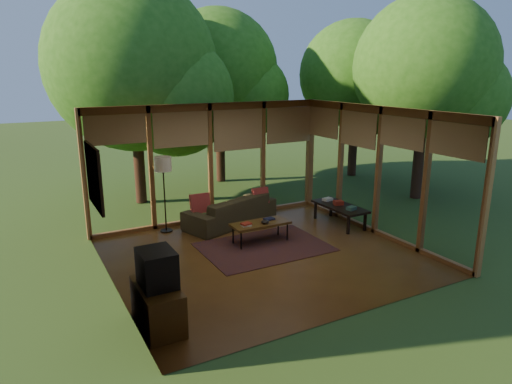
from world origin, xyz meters
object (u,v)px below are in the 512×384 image
sofa (231,210)px  side_console (340,207)px  television (157,268)px  floor_lamp (163,168)px  media_cabinet (158,306)px  coffee_table (260,224)px

sofa → side_console: 2.47m
side_console → television: bearing=-155.4°
television → side_console: television is taller
sofa → television: size_ratio=4.03×
sofa → floor_lamp: bearing=-26.7°
media_cabinet → coffee_table: (2.76, 2.10, 0.09)m
side_console → coffee_table: bearing=-176.6°
television → sofa: bearing=51.9°
media_cabinet → side_console: 5.35m
television → coffee_table: television is taller
coffee_table → side_console: size_ratio=0.86×
sofa → media_cabinet: sofa is taller
media_cabinet → side_console: media_cabinet is taller
floor_lamp → coffee_table: bearing=-46.1°
coffee_table → side_console: 2.12m
television → floor_lamp: floor_lamp is taller
floor_lamp → coffee_table: (1.49, -1.55, -1.01)m
sofa → floor_lamp: floor_lamp is taller
television → side_console: (4.85, 2.22, -0.44)m
television → media_cabinet: bearing=180.0°
coffee_table → floor_lamp: bearing=133.9°
floor_lamp → television: bearing=-108.9°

